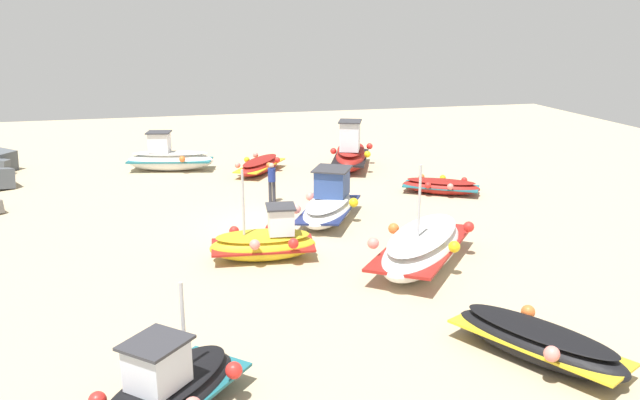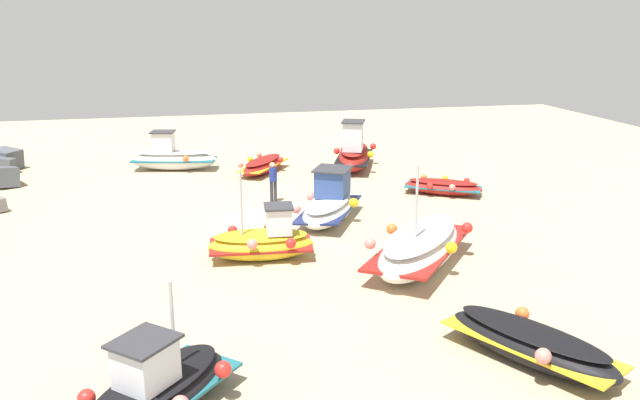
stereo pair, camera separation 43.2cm
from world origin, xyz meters
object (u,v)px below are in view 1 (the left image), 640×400
at_px(fishing_boat_0, 265,242).
at_px(fishing_boat_5, 167,391).
at_px(fishing_boat_8, 441,186).
at_px(person_walking, 272,180).
at_px(fishing_boat_6, 169,158).
at_px(fishing_boat_4, 329,204).
at_px(fishing_boat_7, 538,342).
at_px(fishing_boat_3, 260,165).
at_px(fishing_boat_2, 422,247).
at_px(fishing_boat_1, 351,154).

distance_m(fishing_boat_0, fishing_boat_5, 8.53).
bearing_deg(fishing_boat_8, person_walking, -152.28).
height_order(fishing_boat_0, fishing_boat_8, fishing_boat_0).
bearing_deg(fishing_boat_6, fishing_boat_0, 113.72).
distance_m(fishing_boat_4, fishing_boat_5, 13.03).
bearing_deg(fishing_boat_5, person_walking, -154.99).
height_order(fishing_boat_7, fishing_boat_8, fishing_boat_7).
bearing_deg(fishing_boat_3, person_walking, -150.23).
bearing_deg(fishing_boat_2, fishing_boat_7, -137.42).
distance_m(fishing_boat_3, fishing_boat_7, 19.78).
relative_size(fishing_boat_8, person_walking, 2.06).
relative_size(fishing_boat_2, fishing_boat_3, 1.41).
bearing_deg(fishing_boat_3, fishing_boat_2, -134.22).
height_order(fishing_boat_2, fishing_boat_4, fishing_boat_2).
height_order(fishing_boat_0, person_walking, fishing_boat_0).
xyz_separation_m(fishing_boat_0, fishing_boat_6, (13.43, 2.78, 0.07)).
bearing_deg(fishing_boat_8, fishing_boat_5, -99.94).
bearing_deg(fishing_boat_1, fishing_boat_4, -0.98).
distance_m(fishing_boat_0, fishing_boat_3, 11.92).
bearing_deg(fishing_boat_6, fishing_boat_1, -179.47).
xyz_separation_m(fishing_boat_1, fishing_boat_7, (-19.26, 1.24, -0.37)).
bearing_deg(person_walking, fishing_boat_6, -140.11).
xyz_separation_m(fishing_boat_8, person_walking, (0.38, 7.46, 0.64)).
bearing_deg(fishing_boat_4, fishing_boat_6, 58.53).
height_order(fishing_boat_1, person_walking, fishing_boat_1).
relative_size(fishing_boat_3, person_walking, 2.23).
relative_size(fishing_boat_1, fishing_boat_3, 1.24).
xyz_separation_m(fishing_boat_3, person_walking, (-5.41, 0.30, 0.60)).
bearing_deg(fishing_boat_1, fishing_boat_7, 17.25).
bearing_deg(fishing_boat_4, fishing_boat_0, 167.55).
bearing_deg(fishing_boat_2, fishing_boat_6, 65.59).
relative_size(fishing_boat_2, fishing_boat_8, 1.52).
height_order(fishing_boat_3, fishing_boat_5, fishing_boat_5).
bearing_deg(fishing_boat_6, fishing_boat_5, 100.99).
distance_m(fishing_boat_4, fishing_boat_8, 6.26).
distance_m(fishing_boat_0, fishing_boat_6, 13.71).
bearing_deg(fishing_boat_0, fishing_boat_6, 106.73).
bearing_deg(fishing_boat_7, fishing_boat_0, -176.61).
bearing_deg(person_walking, fishing_boat_3, -173.49).
bearing_deg(fishing_boat_1, fishing_boat_2, 14.14).
bearing_deg(fishing_boat_4, fishing_boat_5, 179.70).
bearing_deg(fishing_boat_0, fishing_boat_8, 39.50).
bearing_deg(fishing_boat_7, fishing_boat_2, 153.44).
relative_size(fishing_boat_3, fishing_boat_5, 1.03).
xyz_separation_m(fishing_boat_6, fishing_boat_8, (-7.41, -11.55, -0.30)).
relative_size(fishing_boat_0, fishing_boat_5, 0.95).
bearing_deg(fishing_boat_8, fishing_boat_3, 171.66).
distance_m(fishing_boat_3, fishing_boat_5, 20.30).
bearing_deg(fishing_boat_4, fishing_boat_1, 6.16).
bearing_deg(fishing_boat_7, fishing_boat_6, 170.48).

